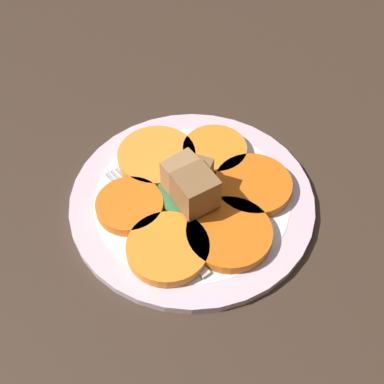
% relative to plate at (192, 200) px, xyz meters
% --- Properties ---
extents(table_slab, '(1.20, 1.20, 0.02)m').
position_rel_plate_xyz_m(table_slab, '(0.00, 0.00, -0.02)').
color(table_slab, '#38281E').
rests_on(table_slab, ground).
extents(plate, '(0.29, 0.29, 0.01)m').
position_rel_plate_xyz_m(plate, '(0.00, 0.00, 0.00)').
color(plate, silver).
rests_on(plate, table_slab).
extents(carrot_slice_0, '(0.08, 0.08, 0.01)m').
position_rel_plate_xyz_m(carrot_slice_0, '(-0.03, 0.07, 0.01)').
color(carrot_slice_0, orange).
rests_on(carrot_slice_0, plate).
extents(carrot_slice_1, '(0.10, 0.10, 0.01)m').
position_rel_plate_xyz_m(carrot_slice_1, '(-0.07, 0.01, 0.01)').
color(carrot_slice_1, orange).
rests_on(carrot_slice_1, plate).
extents(carrot_slice_2, '(0.08, 0.08, 0.01)m').
position_rel_plate_xyz_m(carrot_slice_2, '(-0.04, -0.06, 0.01)').
color(carrot_slice_2, orange).
rests_on(carrot_slice_2, plate).
extents(carrot_slice_3, '(0.09, 0.09, 0.01)m').
position_rel_plate_xyz_m(carrot_slice_3, '(0.03, -0.07, 0.01)').
color(carrot_slice_3, orange).
rests_on(carrot_slice_3, plate).
extents(carrot_slice_4, '(0.10, 0.10, 0.01)m').
position_rel_plate_xyz_m(carrot_slice_4, '(0.07, -0.01, 0.01)').
color(carrot_slice_4, '#D66114').
rests_on(carrot_slice_4, plate).
extents(carrot_slice_5, '(0.09, 0.09, 0.01)m').
position_rel_plate_xyz_m(carrot_slice_5, '(0.04, 0.06, 0.01)').
color(carrot_slice_5, '#D66014').
rests_on(carrot_slice_5, plate).
extents(center_pile, '(0.09, 0.08, 0.06)m').
position_rel_plate_xyz_m(center_pile, '(0.00, -0.00, 0.03)').
color(center_pile, '#2D6033').
rests_on(center_pile, plate).
extents(fork, '(0.19, 0.04, 0.00)m').
position_rel_plate_xyz_m(fork, '(-0.01, -0.05, 0.01)').
color(fork, silver).
rests_on(fork, plate).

